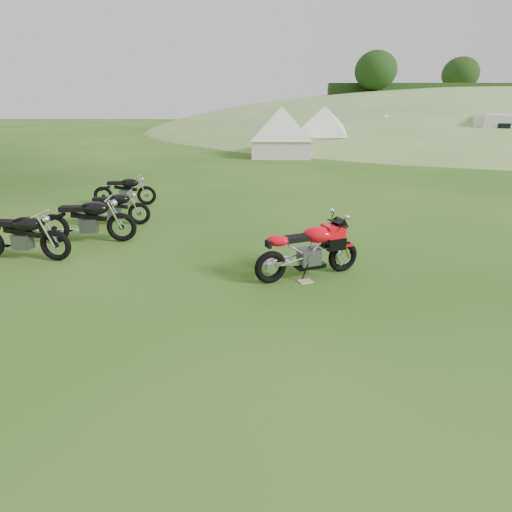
# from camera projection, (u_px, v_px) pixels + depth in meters

# --- Properties ---
(ground) EXTENTS (120.00, 120.00, 0.00)m
(ground) POSITION_uv_depth(u_px,v_px,m) (281.00, 325.00, 5.94)
(ground) COLOR #204E10
(ground) RESTS_ON ground
(hillside) EXTENTS (80.00, 64.00, 8.00)m
(hillside) POSITION_uv_depth(u_px,v_px,m) (505.00, 129.00, 42.98)
(hillside) COLOR #6A9049
(hillside) RESTS_ON ground
(hedgerow) EXTENTS (36.00, 1.20, 8.60)m
(hedgerow) POSITION_uv_depth(u_px,v_px,m) (505.00, 129.00, 42.98)
(hedgerow) COLOR #1C3311
(hedgerow) RESTS_ON ground
(sport_motorcycle) EXTENTS (1.93, 1.17, 1.13)m
(sport_motorcycle) POSITION_uv_depth(u_px,v_px,m) (309.00, 246.00, 7.35)
(sport_motorcycle) COLOR red
(sport_motorcycle) RESTS_ON ground
(plywood_board) EXTENTS (0.29, 0.27, 0.02)m
(plywood_board) POSITION_uv_depth(u_px,v_px,m) (305.00, 281.00, 7.33)
(plywood_board) COLOR tan
(plywood_board) RESTS_ON ground
(vintage_moto_a) EXTENTS (2.03, 0.63, 1.05)m
(vintage_moto_a) POSITION_uv_depth(u_px,v_px,m) (87.00, 219.00, 9.16)
(vintage_moto_a) COLOR black
(vintage_moto_a) RESTS_ON ground
(vintage_moto_b) EXTENTS (1.74, 0.54, 0.90)m
(vintage_moto_b) POSITION_uv_depth(u_px,v_px,m) (113.00, 207.00, 10.45)
(vintage_moto_b) COLOR black
(vintage_moto_b) RESTS_ON ground
(vintage_moto_c) EXTENTS (1.95, 0.61, 1.01)m
(vintage_moto_c) POSITION_uv_depth(u_px,v_px,m) (20.00, 235.00, 8.18)
(vintage_moto_c) COLOR black
(vintage_moto_c) RESTS_ON ground
(vintage_moto_d) EXTENTS (1.76, 0.55, 0.91)m
(vintage_moto_d) POSITION_uv_depth(u_px,v_px,m) (124.00, 190.00, 12.39)
(vintage_moto_d) COLOR black
(vintage_moto_d) RESTS_ON ground
(tent_left) EXTENTS (3.04, 3.04, 2.59)m
(tent_left) POSITION_uv_depth(u_px,v_px,m) (281.00, 131.00, 22.52)
(tent_left) COLOR beige
(tent_left) RESTS_ON ground
(tent_mid) EXTENTS (3.63, 3.63, 2.56)m
(tent_mid) POSITION_uv_depth(u_px,v_px,m) (324.00, 128.00, 24.90)
(tent_mid) COLOR silver
(tent_mid) RESTS_ON ground
(tent_right) EXTENTS (3.13, 3.13, 2.25)m
(tent_right) POSITION_uv_depth(u_px,v_px,m) (385.00, 130.00, 26.03)
(tent_right) COLOR white
(tent_right) RESTS_ON ground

